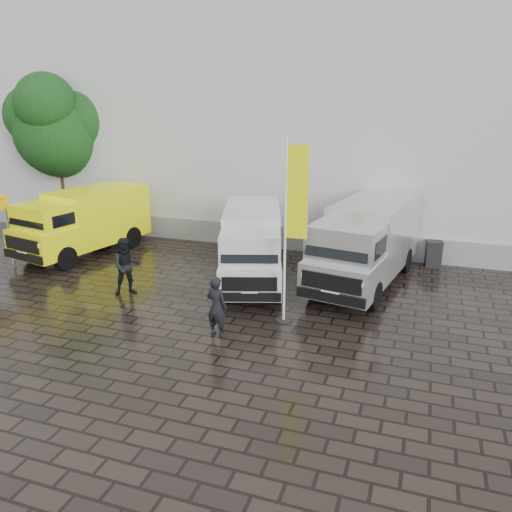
# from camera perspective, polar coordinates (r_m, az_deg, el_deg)

# --- Properties ---
(ground) EXTENTS (120.00, 120.00, 0.00)m
(ground) POSITION_cam_1_polar(r_m,az_deg,el_deg) (14.71, -1.27, -8.02)
(ground) COLOR black
(ground) RESTS_ON ground
(exhibition_hall) EXTENTS (44.00, 16.00, 12.00)m
(exhibition_hall) POSITION_cam_1_polar(r_m,az_deg,el_deg) (28.57, 14.24, 16.33)
(exhibition_hall) COLOR silver
(exhibition_hall) RESTS_ON ground
(hall_plinth) EXTENTS (44.00, 0.15, 1.00)m
(hall_plinth) POSITION_cam_1_polar(r_m,az_deg,el_deg) (21.38, 11.17, 1.33)
(hall_plinth) COLOR gray
(hall_plinth) RESTS_ON ground
(van_yellow) EXTENTS (3.35, 6.13, 2.67)m
(van_yellow) POSITION_cam_1_polar(r_m,az_deg,el_deg) (22.25, -19.14, 3.55)
(van_yellow) COLOR #FAFF0D
(van_yellow) RESTS_ON ground
(van_white) EXTENTS (3.70, 6.24, 2.56)m
(van_white) POSITION_cam_1_polar(r_m,az_deg,el_deg) (17.79, -0.49, 1.00)
(van_white) COLOR silver
(van_white) RESTS_ON ground
(van_silver) EXTENTS (3.37, 6.94, 2.88)m
(van_silver) POSITION_cam_1_polar(r_m,az_deg,el_deg) (17.93, 12.46, 1.24)
(van_silver) COLOR silver
(van_silver) RESTS_ON ground
(flagpole) EXTENTS (0.88, 0.50, 5.39)m
(flagpole) POSITION_cam_1_polar(r_m,az_deg,el_deg) (14.03, 4.11, 3.86)
(flagpole) COLOR black
(flagpole) RESTS_ON ground
(tree) EXTENTS (4.36, 4.37, 7.83)m
(tree) POSITION_cam_1_polar(r_m,az_deg,el_deg) (27.17, -21.50, 13.58)
(tree) COLOR black
(tree) RESTS_ON ground
(wheelie_bin) EXTENTS (0.69, 0.69, 1.03)m
(wheelie_bin) POSITION_cam_1_polar(r_m,az_deg,el_deg) (20.89, 19.64, 0.27)
(wheelie_bin) COLOR black
(wheelie_bin) RESTS_ON ground
(person_front) EXTENTS (0.71, 0.54, 1.76)m
(person_front) POSITION_cam_1_polar(r_m,az_deg,el_deg) (13.83, -4.52, -5.80)
(person_front) COLOR black
(person_front) RESTS_ON ground
(person_tent) EXTENTS (1.21, 1.18, 1.96)m
(person_tent) POSITION_cam_1_polar(r_m,az_deg,el_deg) (17.26, -14.54, -1.15)
(person_tent) COLOR black
(person_tent) RESTS_ON ground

